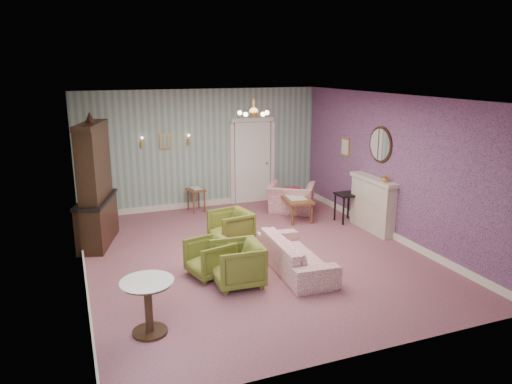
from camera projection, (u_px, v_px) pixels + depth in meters
name	position (u px, v px, depth m)	size (l,w,h in m)	color
floor	(254.00, 255.00, 9.06)	(7.00, 7.00, 0.00)	#98586A
ceiling	(254.00, 97.00, 8.33)	(7.00, 7.00, 0.00)	white
wall_back	(202.00, 149.00, 11.85)	(6.00, 6.00, 0.00)	gray
wall_front	(364.00, 244.00, 5.54)	(6.00, 6.00, 0.00)	gray
wall_left	(77.00, 195.00, 7.64)	(7.00, 7.00, 0.00)	gray
wall_right	(392.00, 167.00, 9.75)	(7.00, 7.00, 0.00)	gray
wall_right_floral	(392.00, 167.00, 9.75)	(7.00, 7.00, 0.00)	#C16097
door	(252.00, 161.00, 12.37)	(1.12, 0.12, 2.16)	white
olive_chair_a	(237.00, 262.00, 7.74)	(0.76, 0.71, 0.78)	olive
olive_chair_b	(210.00, 256.00, 8.09)	(0.67, 0.63, 0.69)	olive
olive_chair_c	(231.00, 226.00, 9.55)	(0.72, 0.68, 0.74)	olive
sofa_chintz	(296.00, 249.00, 8.31)	(1.97, 0.57, 0.77)	#AB4566
wingback_chair	(291.00, 193.00, 11.62)	(1.07, 0.69, 0.93)	#AB4566
dresser	(94.00, 181.00, 9.35)	(0.53, 1.53, 2.54)	black
fireplace	(372.00, 204.00, 10.29)	(0.30, 1.40, 1.16)	beige
mantel_vase	(385.00, 178.00, 9.75)	(0.15, 0.15, 0.15)	gold
oval_mirror	(380.00, 145.00, 10.00)	(0.04, 0.76, 0.84)	white
framed_print	(345.00, 147.00, 11.28)	(0.04, 0.34, 0.42)	gold
coffee_table	(296.00, 208.00, 11.13)	(0.56, 1.00, 0.51)	brown
side_table_black	(346.00, 208.00, 10.90)	(0.44, 0.44, 0.66)	black
pedestal_table	(149.00, 307.00, 6.31)	(0.70, 0.70, 0.76)	black
nesting_table	(196.00, 199.00, 11.73)	(0.36, 0.46, 0.60)	brown
gilt_mirror_back	(166.00, 141.00, 11.43)	(0.28, 0.06, 0.36)	gold
sconce_left	(142.00, 143.00, 11.22)	(0.16, 0.12, 0.30)	gold
sconce_right	(189.00, 140.00, 11.61)	(0.16, 0.12, 0.30)	gold
chandelier	(254.00, 113.00, 8.40)	(0.56, 0.56, 0.36)	gold
burgundy_cushion	(292.00, 194.00, 11.46)	(0.38, 0.10, 0.38)	maroon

